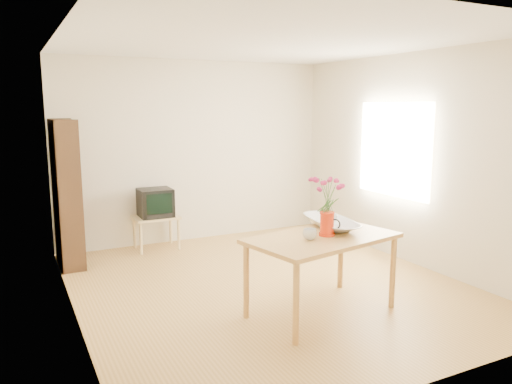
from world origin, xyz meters
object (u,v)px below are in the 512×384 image
television (155,202)px  bowl (332,202)px  pitcher (327,225)px  mug (310,234)px  table (322,245)px

television → bowl: bearing=-66.5°
pitcher → mug: pitcher is taller
bowl → table: bearing=-137.7°
table → television: (-0.81, 2.84, -0.01)m
mug → bowl: 0.57m
table → pitcher: bearing=-8.8°
pitcher → mug: (-0.22, -0.05, -0.05)m
bowl → television: bearing=112.6°
mug → bowl: bearing=-165.3°
pitcher → television: (-0.86, 2.84, -0.20)m
table → television: size_ratio=3.43×
mug → pitcher: bearing=173.9°
mug → television: 2.96m
mug → bowl: bowl is taller
bowl → television: 2.83m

